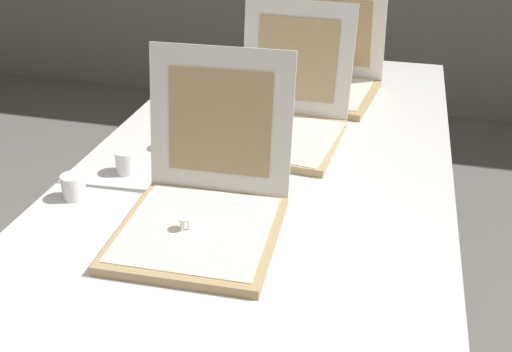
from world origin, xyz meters
TOP-DOWN VIEW (x-y plane):
  - table at (0.00, 0.56)m, footprint 0.99×2.04m
  - pizza_box_front at (-0.06, 0.26)m, footprint 0.36×0.43m
  - pizza_box_middle at (0.01, 0.77)m, footprint 0.37×0.42m
  - pizza_box_back at (0.08, 1.15)m, footprint 0.39×0.39m
  - cup_white_near_left at (-0.41, 0.30)m, footprint 0.06×0.06m
  - cup_white_near_center at (-0.34, 0.45)m, footprint 0.06×0.06m
  - cup_white_far at (-0.23, 0.90)m, footprint 0.06×0.06m
  - cup_white_mid at (-0.28, 0.61)m, footprint 0.06×0.06m

SIDE VIEW (x-z plane):
  - table at x=0.00m, z-range 0.33..1.07m
  - cup_white_near_left at x=-0.41m, z-range 0.75..0.81m
  - cup_white_near_center at x=-0.34m, z-range 0.75..0.81m
  - cup_white_far at x=-0.23m, z-range 0.75..0.81m
  - cup_white_mid at x=-0.28m, z-range 0.75..0.81m
  - pizza_box_back at x=0.08m, z-range 0.62..0.98m
  - pizza_box_front at x=-0.06m, z-range 0.62..0.98m
  - pizza_box_middle at x=0.01m, z-range 0.62..0.98m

